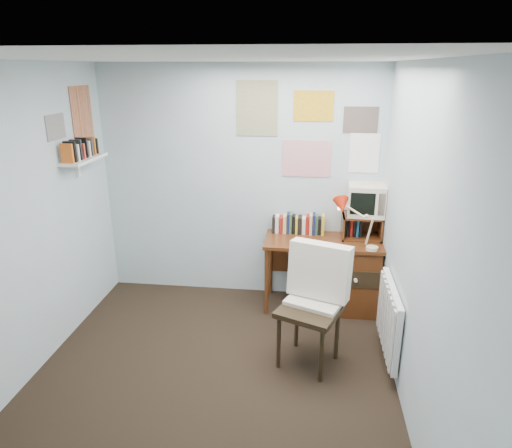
{
  "coord_description": "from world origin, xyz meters",
  "views": [
    {
      "loc": [
        0.74,
        -2.97,
        2.45
      ],
      "look_at": [
        0.27,
        0.94,
        1.09
      ],
      "focal_mm": 32.0,
      "sensor_mm": 36.0,
      "label": 1
    }
  ],
  "objects": [
    {
      "name": "ground",
      "position": [
        0.0,
        0.0,
        0.0
      ],
      "size": [
        3.5,
        3.5,
        0.0
      ],
      "primitive_type": "plane",
      "color": "black",
      "rests_on": "ground"
    },
    {
      "name": "back_wall",
      "position": [
        0.0,
        1.75,
        1.25
      ],
      "size": [
        3.0,
        0.02,
        2.5
      ],
      "primitive_type": "cube",
      "color": "#A4B4BB",
      "rests_on": "ground"
    },
    {
      "name": "left_wall",
      "position": [
        -1.5,
        0.0,
        1.25
      ],
      "size": [
        0.02,
        3.5,
        2.5
      ],
      "primitive_type": "cube",
      "color": "#A4B4BB",
      "rests_on": "ground"
    },
    {
      "name": "right_wall",
      "position": [
        1.5,
        0.0,
        1.25
      ],
      "size": [
        0.02,
        3.5,
        2.5
      ],
      "primitive_type": "cube",
      "color": "#A4B4BB",
      "rests_on": "ground"
    },
    {
      "name": "ceiling",
      "position": [
        0.0,
        0.0,
        2.5
      ],
      "size": [
        3.0,
        3.5,
        0.02
      ],
      "primitive_type": "cube",
      "color": "white",
      "rests_on": "back_wall"
    },
    {
      "name": "desk",
      "position": [
        1.17,
        1.48,
        0.41
      ],
      "size": [
        1.2,
        0.55,
        0.76
      ],
      "color": "#532A13",
      "rests_on": "ground"
    },
    {
      "name": "desk_chair",
      "position": [
        0.78,
        0.44,
        0.51
      ],
      "size": [
        0.67,
        0.66,
        1.02
      ],
      "primitive_type": "cube",
      "rotation": [
        0.0,
        0.0,
        -0.4
      ],
      "color": "black",
      "rests_on": "ground"
    },
    {
      "name": "desk_lamp",
      "position": [
        1.37,
        1.26,
        0.97
      ],
      "size": [
        0.37,
        0.34,
        0.43
      ],
      "primitive_type": "cube",
      "rotation": [
        0.0,
        0.0,
        -0.33
      ],
      "color": "red",
      "rests_on": "desk"
    },
    {
      "name": "tv_riser",
      "position": [
        1.29,
        1.59,
        0.89
      ],
      "size": [
        0.4,
        0.3,
        0.25
      ],
      "primitive_type": "cube",
      "color": "#532A13",
      "rests_on": "desk"
    },
    {
      "name": "crt_tv",
      "position": [
        1.32,
        1.61,
        1.18
      ],
      "size": [
        0.38,
        0.36,
        0.35
      ],
      "primitive_type": "cube",
      "rotation": [
        0.0,
        0.0,
        -0.06
      ],
      "color": "beige",
      "rests_on": "tv_riser"
    },
    {
      "name": "book_row",
      "position": [
        0.66,
        1.66,
        0.87
      ],
      "size": [
        0.6,
        0.14,
        0.22
      ],
      "primitive_type": "cube",
      "color": "#532A13",
      "rests_on": "desk"
    },
    {
      "name": "radiator",
      "position": [
        1.46,
        0.55,
        0.42
      ],
      "size": [
        0.09,
        0.8,
        0.6
      ],
      "primitive_type": "cube",
      "color": "white",
      "rests_on": "right_wall"
    },
    {
      "name": "wall_shelf",
      "position": [
        -1.4,
        1.1,
        1.62
      ],
      "size": [
        0.2,
        0.62,
        0.24
      ],
      "primitive_type": "cube",
      "color": "white",
      "rests_on": "left_wall"
    },
    {
      "name": "posters_back",
      "position": [
        0.7,
        1.74,
        1.85
      ],
      "size": [
        1.2,
        0.01,
        0.9
      ],
      "primitive_type": "cube",
      "color": "white",
      "rests_on": "back_wall"
    },
    {
      "name": "posters_left",
      "position": [
        -1.49,
        1.1,
        2.0
      ],
      "size": [
        0.01,
        0.7,
        0.6
      ],
      "primitive_type": "cube",
      "color": "white",
      "rests_on": "left_wall"
    }
  ]
}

